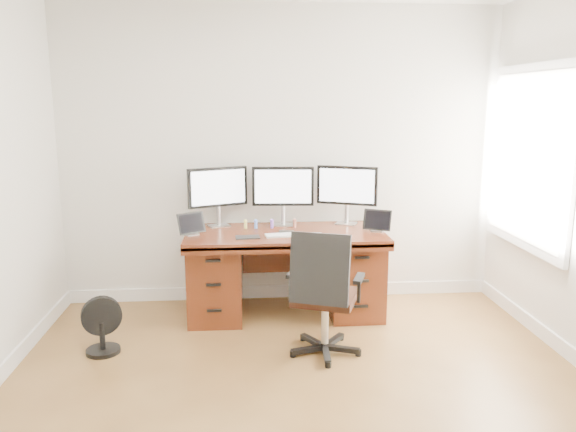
{
  "coord_description": "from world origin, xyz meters",
  "views": [
    {
      "loc": [
        -0.35,
        -2.88,
        1.85
      ],
      "look_at": [
        0.0,
        1.5,
        0.95
      ],
      "focal_mm": 35.0,
      "sensor_mm": 36.0,
      "label": 1
    }
  ],
  "objects": [
    {
      "name": "ground",
      "position": [
        0.0,
        0.0,
        0.0
      ],
      "size": [
        4.5,
        4.5,
        0.0
      ],
      "primitive_type": "plane",
      "color": "brown",
      "rests_on": "ground"
    },
    {
      "name": "back_wall",
      "position": [
        0.0,
        2.25,
        1.35
      ],
      "size": [
        4.0,
        0.1,
        2.7
      ],
      "primitive_type": "cube",
      "color": "silver",
      "rests_on": "ground"
    },
    {
      "name": "desk",
      "position": [
        0.0,
        1.83,
        0.4
      ],
      "size": [
        1.7,
        0.8,
        0.75
      ],
      "color": "#4E1F0F",
      "rests_on": "ground"
    },
    {
      "name": "office_chair",
      "position": [
        0.22,
        0.97,
        0.32
      ],
      "size": [
        0.66,
        0.66,
        0.96
      ],
      "rotation": [
        0.0,
        0.0,
        -0.36
      ],
      "color": "black",
      "rests_on": "ground"
    },
    {
      "name": "floor_fan",
      "position": [
        -1.42,
        1.13,
        0.21
      ],
      "size": [
        0.3,
        0.25,
        0.43
      ],
      "rotation": [
        0.0,
        0.0,
        0.31
      ],
      "color": "black",
      "rests_on": "ground"
    },
    {
      "name": "monitor_left",
      "position": [
        -0.58,
        2.07,
        1.09
      ],
      "size": [
        0.52,
        0.25,
        0.53
      ],
      "rotation": [
        0.0,
        0.0,
        0.41
      ],
      "color": "silver",
      "rests_on": "desk"
    },
    {
      "name": "monitor_center",
      "position": [
        -0.0,
        2.07,
        1.09
      ],
      "size": [
        0.55,
        0.15,
        0.53
      ],
      "rotation": [
        0.0,
        0.0,
        -0.07
      ],
      "color": "silver",
      "rests_on": "desk"
    },
    {
      "name": "monitor_right",
      "position": [
        0.58,
        2.07,
        1.09
      ],
      "size": [
        0.52,
        0.24,
        0.53
      ],
      "rotation": [
        0.0,
        0.0,
        -0.39
      ],
      "color": "silver",
      "rests_on": "desk"
    },
    {
      "name": "tablet_left",
      "position": [
        -0.79,
        1.75,
        0.84
      ],
      "size": [
        0.24,
        0.19,
        0.19
      ],
      "rotation": [
        0.0,
        0.0,
        0.59
      ],
      "color": "silver",
      "rests_on": "desk"
    },
    {
      "name": "tablet_right",
      "position": [
        0.79,
        1.75,
        0.84
      ],
      "size": [
        0.24,
        0.17,
        0.19
      ],
      "rotation": [
        0.0,
        0.0,
        -0.47
      ],
      "color": "silver",
      "rests_on": "desk"
    },
    {
      "name": "keyboard",
      "position": [
        -0.04,
        1.65,
        0.76
      ],
      "size": [
        0.29,
        0.16,
        0.01
      ],
      "primitive_type": "cube",
      "rotation": [
        0.0,
        0.0,
        0.14
      ],
      "color": "white",
      "rests_on": "desk"
    },
    {
      "name": "trackpad",
      "position": [
        0.22,
        1.66,
        0.76
      ],
      "size": [
        0.16,
        0.16,
        0.01
      ],
      "primitive_type": "cube",
      "rotation": [
        0.0,
        0.0,
        -0.24
      ],
      "color": "#B7BABE",
      "rests_on": "desk"
    },
    {
      "name": "drawing_tablet",
      "position": [
        -0.32,
        1.61,
        0.76
      ],
      "size": [
        0.2,
        0.13,
        0.01
      ],
      "primitive_type": "cube",
      "rotation": [
        0.0,
        0.0,
        0.05
      ],
      "color": "black",
      "rests_on": "desk"
    },
    {
      "name": "phone",
      "position": [
        0.01,
        1.79,
        0.76
      ],
      "size": [
        0.13,
        0.08,
        0.01
      ],
      "primitive_type": "cube",
      "rotation": [
        0.0,
        0.0,
        -0.16
      ],
      "color": "black",
      "rests_on": "desk"
    },
    {
      "name": "figurine_yellow",
      "position": [
        -0.34,
        1.95,
        0.8
      ],
      "size": [
        0.03,
        0.03,
        0.08
      ],
      "color": "#E5E26A",
      "rests_on": "desk"
    },
    {
      "name": "figurine_blue",
      "position": [
        -0.25,
        1.95,
        0.8
      ],
      "size": [
        0.03,
        0.03,
        0.08
      ],
      "color": "#4E79E1",
      "rests_on": "desk"
    },
    {
      "name": "figurine_purple",
      "position": [
        -0.11,
        1.95,
        0.8
      ],
      "size": [
        0.03,
        0.03,
        0.08
      ],
      "color": "#8157D5",
      "rests_on": "desk"
    },
    {
      "name": "figurine_brown",
      "position": [
        0.09,
        1.95,
        0.8
      ],
      "size": [
        0.03,
        0.03,
        0.08
      ],
      "color": "brown",
      "rests_on": "desk"
    }
  ]
}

